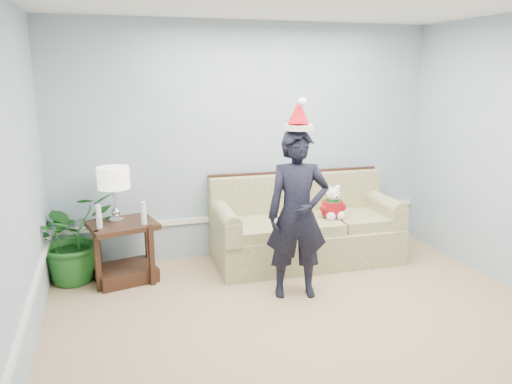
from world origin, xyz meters
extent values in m
cube|color=tan|center=(0.00, 0.00, -0.01)|extent=(4.50, 5.00, 0.02)
cube|color=#9EBACA|center=(0.00, 2.51, 1.35)|extent=(4.50, 0.02, 2.70)
cube|color=white|center=(0.00, 2.48, 0.45)|extent=(4.48, 0.03, 0.06)
cube|color=white|center=(-2.23, 0.00, 0.45)|extent=(0.03, 4.98, 0.06)
cube|color=#5B622E|center=(0.54, 2.00, 0.20)|extent=(2.13, 0.97, 0.40)
cube|color=#5B622E|center=(-0.11, 1.95, 0.46)|extent=(0.64, 0.74, 0.12)
cube|color=#5B622E|center=(0.54, 1.95, 0.46)|extent=(0.64, 0.74, 0.12)
cube|color=#5B622E|center=(1.19, 1.95, 0.46)|extent=(0.64, 0.74, 0.12)
cube|color=#5B622E|center=(0.54, 2.34, 0.68)|extent=(2.11, 0.26, 0.56)
cube|color=black|center=(0.54, 2.41, 0.96)|extent=(2.11, 0.12, 0.05)
cube|color=#5B622E|center=(-0.42, 2.00, 0.52)|extent=(0.21, 0.91, 0.24)
cube|color=#5B622E|center=(1.50, 2.00, 0.52)|extent=(0.21, 0.91, 0.24)
cube|color=#361C13|center=(-1.50, 2.04, 0.60)|extent=(0.76, 0.68, 0.05)
cube|color=#361C13|center=(-1.50, 2.04, 0.07)|extent=(0.69, 0.61, 0.15)
cube|color=#361C13|center=(-1.76, 1.83, 0.31)|extent=(0.06, 0.06, 0.63)
cube|color=#361C13|center=(-1.23, 1.83, 0.31)|extent=(0.06, 0.06, 0.63)
cube|color=#361C13|center=(-1.76, 2.25, 0.31)|extent=(0.06, 0.06, 0.63)
cube|color=#361C13|center=(-1.23, 2.25, 0.31)|extent=(0.06, 0.06, 0.63)
cylinder|color=silver|center=(-1.55, 2.09, 0.65)|extent=(0.15, 0.15, 0.03)
sphere|color=silver|center=(-1.55, 2.09, 0.73)|extent=(0.09, 0.09, 0.09)
cylinder|color=silver|center=(-1.55, 2.09, 0.87)|extent=(0.02, 0.02, 0.32)
cylinder|color=beige|center=(-1.55, 2.09, 1.09)|extent=(0.32, 0.32, 0.22)
cylinder|color=silver|center=(-1.72, 1.92, 0.69)|extent=(0.06, 0.06, 0.13)
cylinder|color=white|center=(-1.72, 1.92, 0.81)|extent=(0.05, 0.05, 0.11)
cylinder|color=silver|center=(-1.28, 1.92, 0.69)|extent=(0.06, 0.06, 0.13)
cylinder|color=white|center=(-1.28, 1.92, 0.81)|extent=(0.05, 0.05, 0.11)
imported|color=#1E6020|center=(-2.00, 2.19, 0.47)|extent=(1.12, 1.09, 0.94)
imported|color=black|center=(0.10, 1.18, 0.81)|extent=(0.66, 0.50, 1.63)
cylinder|color=white|center=(0.10, 1.18, 1.65)|extent=(0.34, 0.34, 0.05)
cone|color=#AB1214|center=(0.10, 1.21, 1.78)|extent=(0.30, 0.34, 0.30)
sphere|color=white|center=(0.10, 1.12, 1.88)|extent=(0.08, 0.08, 0.08)
sphere|color=white|center=(0.82, 1.91, 0.63)|extent=(0.22, 0.22, 0.22)
cylinder|color=#AB1214|center=(0.82, 1.91, 0.63)|extent=(0.24, 0.24, 0.16)
cylinder|color=#146820|center=(0.82, 1.91, 0.72)|extent=(0.16, 0.16, 0.03)
sphere|color=white|center=(0.76, 1.81, 0.56)|extent=(0.10, 0.10, 0.10)
sphere|color=white|center=(0.88, 1.81, 0.56)|extent=(0.10, 0.10, 0.10)
sphere|color=white|center=(0.82, 1.90, 0.80)|extent=(0.16, 0.16, 0.16)
sphere|color=black|center=(0.82, 1.81, 0.78)|extent=(0.02, 0.02, 0.02)
sphere|color=white|center=(0.76, 1.91, 0.87)|extent=(0.06, 0.06, 0.06)
sphere|color=white|center=(0.87, 1.91, 0.87)|extent=(0.06, 0.06, 0.06)
camera|label=1|loc=(-1.62, -3.06, 2.14)|focal=35.00mm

